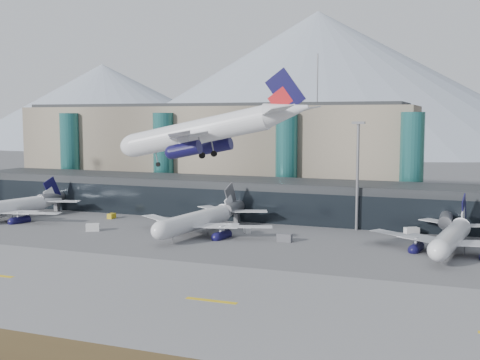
{
  "coord_description": "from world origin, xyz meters",
  "views": [
    {
      "loc": [
        54.03,
        -92.83,
        26.43
      ],
      "look_at": [
        6.59,
        32.0,
        12.6
      ],
      "focal_mm": 45.0,
      "sensor_mm": 36.0,
      "label": 1
    }
  ],
  "objects_px": {
    "jet_parked_left": "(15,202)",
    "jet_parked_mid": "(204,214)",
    "veh_c": "(285,238)",
    "veh_d": "(412,231)",
    "jet_parked_right": "(454,230)",
    "veh_g": "(247,230)",
    "hero_jet": "(216,123)",
    "veh_a": "(93,227)",
    "lightmast_mid": "(358,169)",
    "veh_b": "(112,216)"
  },
  "relations": [
    {
      "from": "jet_parked_left",
      "to": "veh_g",
      "type": "xyz_separation_m",
      "value": [
        64.07,
        3.15,
        -3.71
      ]
    },
    {
      "from": "veh_a",
      "to": "veh_d",
      "type": "relative_size",
      "value": 0.97
    },
    {
      "from": "veh_b",
      "to": "veh_d",
      "type": "distance_m",
      "value": 76.28
    },
    {
      "from": "jet_parked_mid",
      "to": "jet_parked_right",
      "type": "distance_m",
      "value": 54.35
    },
    {
      "from": "hero_jet",
      "to": "lightmast_mid",
      "type": "bearing_deg",
      "value": 80.41
    },
    {
      "from": "jet_parked_mid",
      "to": "veh_d",
      "type": "bearing_deg",
      "value": -65.11
    },
    {
      "from": "veh_g",
      "to": "veh_a",
      "type": "bearing_deg",
      "value": -109.19
    },
    {
      "from": "veh_d",
      "to": "veh_a",
      "type": "bearing_deg",
      "value": 163.43
    },
    {
      "from": "hero_jet",
      "to": "jet_parked_mid",
      "type": "height_order",
      "value": "hero_jet"
    },
    {
      "from": "jet_parked_left",
      "to": "veh_a",
      "type": "relative_size",
      "value": 11.54
    },
    {
      "from": "jet_parked_left",
      "to": "jet_parked_mid",
      "type": "xyz_separation_m",
      "value": [
        54.74,
        -0.44,
        0.16
      ]
    },
    {
      "from": "jet_parked_mid",
      "to": "jet_parked_right",
      "type": "height_order",
      "value": "jet_parked_mid"
    },
    {
      "from": "lightmast_mid",
      "to": "hero_jet",
      "type": "distance_m",
      "value": 62.27
    },
    {
      "from": "veh_c",
      "to": "jet_parked_left",
      "type": "bearing_deg",
      "value": 175.79
    },
    {
      "from": "veh_g",
      "to": "veh_d",
      "type": "bearing_deg",
      "value": 69.84
    },
    {
      "from": "veh_b",
      "to": "jet_parked_mid",
      "type": "bearing_deg",
      "value": -107.27
    },
    {
      "from": "lightmast_mid",
      "to": "veh_b",
      "type": "xyz_separation_m",
      "value": [
        -63.36,
        -6.41,
        -13.76
      ]
    },
    {
      "from": "veh_b",
      "to": "veh_g",
      "type": "relative_size",
      "value": 1.12
    },
    {
      "from": "hero_jet",
      "to": "veh_a",
      "type": "distance_m",
      "value": 65.19
    },
    {
      "from": "veh_d",
      "to": "veh_c",
      "type": "bearing_deg",
      "value": -179.05
    },
    {
      "from": "veh_b",
      "to": "veh_g",
      "type": "distance_m",
      "value": 40.82
    },
    {
      "from": "jet_parked_mid",
      "to": "veh_d",
      "type": "distance_m",
      "value": 47.38
    },
    {
      "from": "jet_parked_mid",
      "to": "veh_a",
      "type": "height_order",
      "value": "jet_parked_mid"
    },
    {
      "from": "veh_a",
      "to": "jet_parked_right",
      "type": "bearing_deg",
      "value": -24.57
    },
    {
      "from": "jet_parked_left",
      "to": "jet_parked_right",
      "type": "relative_size",
      "value": 1.0
    },
    {
      "from": "veh_g",
      "to": "jet_parked_right",
      "type": "bearing_deg",
      "value": 49.59
    },
    {
      "from": "jet_parked_left",
      "to": "veh_d",
      "type": "distance_m",
      "value": 100.82
    },
    {
      "from": "jet_parked_left",
      "to": "veh_a",
      "type": "distance_m",
      "value": 30.57
    },
    {
      "from": "lightmast_mid",
      "to": "veh_c",
      "type": "height_order",
      "value": "lightmast_mid"
    },
    {
      "from": "hero_jet",
      "to": "jet_parked_right",
      "type": "distance_m",
      "value": 59.19
    },
    {
      "from": "lightmast_mid",
      "to": "veh_d",
      "type": "height_order",
      "value": "lightmast_mid"
    },
    {
      "from": "jet_parked_mid",
      "to": "jet_parked_right",
      "type": "bearing_deg",
      "value": -81.91
    },
    {
      "from": "hero_jet",
      "to": "veh_b",
      "type": "distance_m",
      "value": 79.78
    },
    {
      "from": "lightmast_mid",
      "to": "veh_c",
      "type": "relative_size",
      "value": 8.14
    },
    {
      "from": "veh_d",
      "to": "veh_g",
      "type": "bearing_deg",
      "value": 162.95
    },
    {
      "from": "veh_c",
      "to": "veh_d",
      "type": "bearing_deg",
      "value": 32.62
    },
    {
      "from": "hero_jet",
      "to": "veh_c",
      "type": "bearing_deg",
      "value": 92.58
    },
    {
      "from": "veh_a",
      "to": "veh_d",
      "type": "height_order",
      "value": "veh_d"
    },
    {
      "from": "jet_parked_left",
      "to": "jet_parked_right",
      "type": "distance_m",
      "value": 109.08
    },
    {
      "from": "veh_c",
      "to": "veh_g",
      "type": "xyz_separation_m",
      "value": [
        -10.92,
        6.49,
        -0.27
      ]
    },
    {
      "from": "jet_parked_right",
      "to": "jet_parked_left",
      "type": "bearing_deg",
      "value": 97.83
    },
    {
      "from": "veh_a",
      "to": "veh_b",
      "type": "height_order",
      "value": "veh_a"
    },
    {
      "from": "jet_parked_right",
      "to": "veh_g",
      "type": "xyz_separation_m",
      "value": [
        -45.02,
        3.12,
        -3.73
      ]
    },
    {
      "from": "hero_jet",
      "to": "jet_parked_right",
      "type": "bearing_deg",
      "value": 54.28
    },
    {
      "from": "hero_jet",
      "to": "veh_g",
      "type": "relative_size",
      "value": 15.38
    },
    {
      "from": "veh_g",
      "to": "jet_parked_left",
      "type": "bearing_deg",
      "value": -123.63
    },
    {
      "from": "hero_jet",
      "to": "jet_parked_right",
      "type": "height_order",
      "value": "hero_jet"
    },
    {
      "from": "veh_b",
      "to": "veh_d",
      "type": "xyz_separation_m",
      "value": [
        76.15,
        4.41,
        0.24
      ]
    },
    {
      "from": "jet_parked_mid",
      "to": "veh_a",
      "type": "relative_size",
      "value": 11.87
    },
    {
      "from": "veh_c",
      "to": "veh_d",
      "type": "relative_size",
      "value": 0.99
    }
  ]
}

